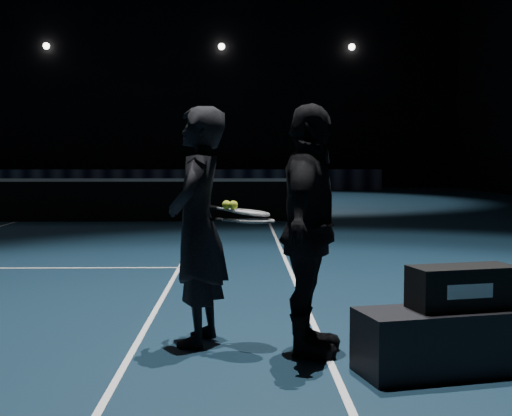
{
  "coord_description": "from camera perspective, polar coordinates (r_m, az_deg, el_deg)",
  "views": [
    {
      "loc": [
        4.89,
        -15.32,
        1.38
      ],
      "look_at": [
        5.0,
        -10.21,
        1.02
      ],
      "focal_mm": 50.0,
      "sensor_mm": 36.0,
      "label": 1
    }
  ],
  "objects": [
    {
      "name": "racket_upper",
      "position": [
        5.16,
        -0.45,
        -0.36
      ],
      "size": [
        0.71,
        0.41,
        0.1
      ],
      "primitive_type": null,
      "rotation": [
        0.0,
        0.1,
        -0.29
      ],
      "color": "black",
      "rests_on": "player_b"
    },
    {
      "name": "wall_back",
      "position": [
        33.87,
        -9.64,
        10.08
      ],
      "size": [
        30.0,
        0.0,
        30.0
      ],
      "primitive_type": "plane",
      "rotation": [
        1.57,
        0.0,
        0.0
      ],
      "color": "black",
      "rests_on": "ground"
    },
    {
      "name": "net_mesh",
      "position": [
        16.11,
        -18.87,
        0.47
      ],
      "size": [
        12.8,
        0.02,
        0.86
      ],
      "primitive_type": "cube",
      "color": "black",
      "rests_on": "floor"
    },
    {
      "name": "bag_signature",
      "position": [
        4.68,
        16.76,
        -6.41
      ],
      "size": [
        0.31,
        0.08,
        0.09
      ],
      "primitive_type": "cube",
      "rotation": [
        0.0,
        0.0,
        0.24
      ],
      "color": "white",
      "rests_on": "racket_bag"
    },
    {
      "name": "fixtures_far",
      "position": [
        33.87,
        -9.73,
        12.64
      ],
      "size": [
        20.0,
        0.3,
        0.3
      ],
      "primitive_type": null,
      "color": "white",
      "rests_on": "wall_back"
    },
    {
      "name": "player_bench",
      "position": [
        4.89,
        16.13,
        -10.07
      ],
      "size": [
        1.44,
        0.77,
        0.41
      ],
      "primitive_type": "cube",
      "rotation": [
        0.0,
        0.0,
        0.24
      ],
      "color": "black",
      "rests_on": "floor"
    },
    {
      "name": "court_lines",
      "position": [
        16.14,
        -18.83,
        -1.11
      ],
      "size": [
        10.98,
        23.78,
        0.01
      ],
      "primitive_type": null,
      "color": "white",
      "rests_on": "floor"
    },
    {
      "name": "tennis_balls",
      "position": [
        5.17,
        -2.1,
        0.41
      ],
      "size": [
        0.12,
        0.1,
        0.12
      ],
      "primitive_type": null,
      "color": "#B9CE2B",
      "rests_on": "racket_upper"
    },
    {
      "name": "net_tape",
      "position": [
        16.09,
        -18.9,
        2.13
      ],
      "size": [
        12.8,
        0.03,
        0.07
      ],
      "primitive_type": "cube",
      "color": "white",
      "rests_on": "net_mesh"
    },
    {
      "name": "player_a",
      "position": [
        5.28,
        -4.69,
        -1.45
      ],
      "size": [
        0.53,
        0.71,
        1.76
      ],
      "primitive_type": "imported",
      "rotation": [
        0.0,
        0.0,
        -1.76
      ],
      "color": "black",
      "rests_on": "floor"
    },
    {
      "name": "net_post_right",
      "position": [
        15.42,
        4.43,
        0.9
      ],
      "size": [
        0.1,
        0.1,
        1.1
      ],
      "primitive_type": "cylinder",
      "color": "black",
      "rests_on": "floor"
    },
    {
      "name": "player_b",
      "position": [
        4.99,
        4.26,
        -1.76
      ],
      "size": [
        0.65,
        1.1,
        1.76
      ],
      "primitive_type": "imported",
      "rotation": [
        0.0,
        0.0,
        1.35
      ],
      "color": "black",
      "rests_on": "floor"
    },
    {
      "name": "floor",
      "position": [
        16.14,
        -18.83,
        -1.12
      ],
      "size": [
        36.0,
        36.0,
        0.0
      ],
      "primitive_type": "plane",
      "color": "#0E2332",
      "rests_on": "ground"
    },
    {
      "name": "sponsor_backdrop",
      "position": [
        31.22,
        -10.22,
        2.23
      ],
      "size": [
        22.0,
        0.15,
        0.9
      ],
      "primitive_type": "cube",
      "color": "black",
      "rests_on": "floor"
    },
    {
      "name": "racket_bag",
      "position": [
        4.82,
        16.21,
        -6.1
      ],
      "size": [
        0.74,
        0.45,
        0.27
      ],
      "primitive_type": "cube",
      "rotation": [
        0.0,
        0.0,
        0.24
      ],
      "color": "black",
      "rests_on": "player_bench"
    },
    {
      "name": "racket_lower",
      "position": [
        5.11,
        -0.08,
        -1.03
      ],
      "size": [
        0.71,
        0.45,
        0.03
      ],
      "primitive_type": null,
      "rotation": [
        0.0,
        0.0,
        -0.36
      ],
      "color": "black",
      "rests_on": "player_a"
    }
  ]
}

